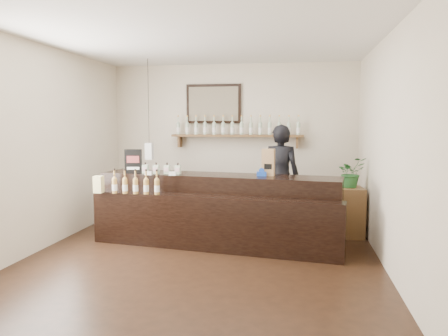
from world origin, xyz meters
The scene contains 10 objects.
ground centered at (0.00, 0.00, 0.00)m, with size 5.00×5.00×0.00m, color black.
room_shell centered at (0.00, 0.00, 1.70)m, with size 5.00×5.00×5.00m.
back_wall_decor centered at (-0.14, 2.37, 1.75)m, with size 2.66×0.96×1.69m.
counter centered at (0.05, 0.57, 0.46)m, with size 3.58×1.41×1.15m.
promo_sign centered at (-1.21, 0.62, 1.16)m, with size 0.26×0.05×0.36m.
paper_bag centered at (0.79, 0.69, 1.18)m, with size 0.19×0.15×0.38m.
tape_dispenser centered at (0.70, 0.62, 1.03)m, with size 0.14×0.06×0.12m.
side_cabinet centered at (2.00, 1.31, 0.38)m, with size 0.42×0.55×0.75m.
potted_plant centered at (2.00, 1.31, 0.98)m, with size 0.41×0.36×0.46m, color #245C27.
shopkeeper centered at (0.93, 1.55, 0.97)m, with size 0.70×0.46×1.93m, color black.
Camera 1 is at (1.20, -5.50, 1.74)m, focal length 35.00 mm.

